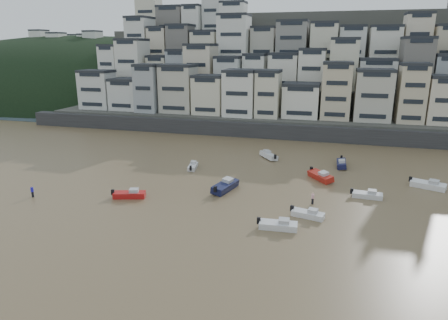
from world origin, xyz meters
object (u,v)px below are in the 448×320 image
(boat_c, at_px, (225,185))
(boat_j, at_px, (129,193))
(boat_g, at_px, (428,184))
(boat_i, at_px, (342,163))
(person_blue, at_px, (32,191))
(boat_d, at_px, (367,194))
(boat_b, at_px, (308,213))
(person_pink, at_px, (313,198))
(boat_h, at_px, (269,155))
(boat_e, at_px, (321,175))
(boat_f, at_px, (193,165))
(boat_a, at_px, (278,224))

(boat_c, xyz_separation_m, boat_j, (-12.56, -6.69, -0.17))
(boat_g, distance_m, boat_i, 15.35)
(person_blue, bearing_deg, boat_d, 15.06)
(boat_b, bearing_deg, person_pink, 100.68)
(boat_g, relative_size, boat_h, 1.01)
(boat_e, distance_m, person_blue, 44.42)
(boat_c, bearing_deg, person_blue, 124.93)
(boat_e, height_order, boat_g, boat_e)
(boat_b, height_order, person_blue, person_blue)
(boat_e, relative_size, person_pink, 3.25)
(boat_f, height_order, person_pink, person_pink)
(boat_a, height_order, boat_c, boat_c)
(boat_i, bearing_deg, boat_b, -10.80)
(boat_b, relative_size, person_blue, 2.62)
(boat_g, xyz_separation_m, person_blue, (-56.22, -19.42, 0.12))
(boat_b, relative_size, person_pink, 2.62)
(boat_a, height_order, boat_j, boat_j)
(boat_b, height_order, boat_f, boat_b)
(boat_j, height_order, person_blue, person_blue)
(boat_e, distance_m, boat_h, 14.81)
(boat_b, distance_m, boat_i, 24.83)
(boat_h, bearing_deg, person_blue, 98.19)
(boat_h, xyz_separation_m, boat_i, (13.70, -2.02, 0.00))
(boat_a, height_order, boat_g, boat_g)
(boat_h, height_order, person_blue, person_blue)
(boat_b, relative_size, boat_j, 0.91)
(boat_d, xyz_separation_m, boat_h, (-17.20, 17.26, 0.11))
(boat_c, distance_m, boat_h, 19.94)
(boat_a, distance_m, boat_g, 28.78)
(boat_b, xyz_separation_m, boat_f, (-21.41, 16.02, -0.02))
(person_pink, bearing_deg, boat_e, 86.90)
(person_blue, bearing_deg, boat_i, 32.70)
(boat_e, xyz_separation_m, boat_j, (-26.33, -15.70, -0.09))
(boat_j, height_order, person_pink, person_pink)
(boat_b, xyz_separation_m, boat_c, (-12.88, 6.84, 0.24))
(boat_b, xyz_separation_m, person_pink, (0.30, 4.80, 0.25))
(boat_d, bearing_deg, boat_c, -169.95)
(boat_b, bearing_deg, boat_g, 57.33)
(boat_c, xyz_separation_m, person_blue, (-26.26, -10.25, 0.01))
(boat_d, xyz_separation_m, boat_e, (-6.88, 6.63, 0.15))
(boat_f, height_order, person_blue, person_blue)
(boat_i, bearing_deg, person_blue, -58.18)
(person_pink, bearing_deg, boat_h, 114.15)
(boat_b, relative_size, boat_h, 0.84)
(boat_d, distance_m, boat_g, 11.52)
(boat_d, distance_m, boat_f, 29.97)
(boat_c, xyz_separation_m, person_pink, (13.18, -2.03, 0.01))
(boat_b, bearing_deg, boat_f, 157.40)
(boat_e, bearing_deg, boat_g, 52.96)
(boat_h, bearing_deg, boat_e, -172.83)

